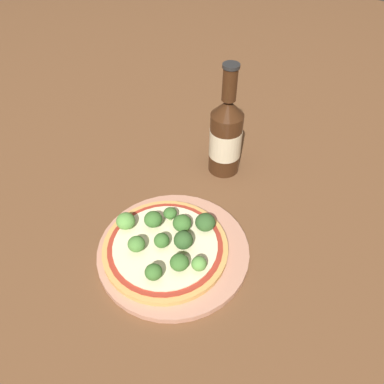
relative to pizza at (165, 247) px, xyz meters
name	(u,v)px	position (x,y,z in m)	size (l,w,h in m)	color
ground_plane	(186,248)	(0.02, 0.03, -0.02)	(3.00, 3.00, 0.00)	brown
plate	(173,251)	(0.01, 0.01, -0.01)	(0.26, 0.26, 0.01)	tan
pizza	(165,247)	(0.00, 0.00, 0.00)	(0.21, 0.21, 0.01)	tan
broccoli_floret_0	(162,241)	(0.00, -0.01, 0.02)	(0.03, 0.03, 0.03)	#7A9E5B
broccoli_floret_1	(182,223)	(0.00, 0.04, 0.02)	(0.03, 0.03, 0.03)	#7A9E5B
broccoli_floret_2	(136,244)	(-0.03, -0.04, 0.02)	(0.03, 0.03, 0.03)	#7A9E5B
broccoli_floret_3	(179,262)	(0.05, -0.02, 0.02)	(0.03, 0.03, 0.03)	#7A9E5B
broccoli_floret_4	(153,219)	(-0.04, 0.02, 0.03)	(0.03, 0.03, 0.03)	#7A9E5B
broccoli_floret_5	(205,222)	(0.03, 0.07, 0.02)	(0.04, 0.04, 0.03)	#7A9E5B
broccoli_floret_6	(170,213)	(-0.03, 0.05, 0.02)	(0.02, 0.02, 0.03)	#7A9E5B
broccoli_floret_7	(126,221)	(-0.08, -0.02, 0.02)	(0.03, 0.03, 0.03)	#7A9E5B
broccoli_floret_8	(154,272)	(0.03, -0.06, 0.02)	(0.03, 0.03, 0.03)	#7A9E5B
broccoli_floret_9	(199,264)	(0.07, 0.00, 0.02)	(0.02, 0.02, 0.03)	#7A9E5B
broccoli_floret_10	(183,240)	(0.03, 0.02, 0.03)	(0.03, 0.03, 0.03)	#7A9E5B
beer_bottle	(226,136)	(-0.06, 0.24, 0.07)	(0.07, 0.07, 0.24)	#381E0F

